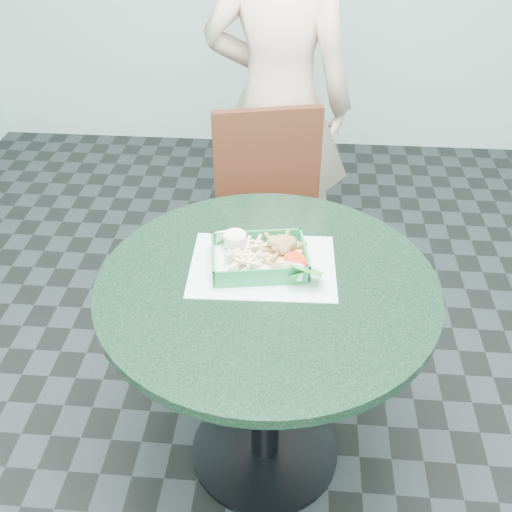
# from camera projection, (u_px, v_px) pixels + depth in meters

# --- Properties ---
(floor) EXTENTS (4.00, 5.00, 0.02)m
(floor) POSITION_uv_depth(u_px,v_px,m) (265.00, 450.00, 2.12)
(floor) COLOR #303335
(floor) RESTS_ON ground
(cafe_table) EXTENTS (0.96, 0.96, 0.75)m
(cafe_table) POSITION_uv_depth(u_px,v_px,m) (266.00, 331.00, 1.77)
(cafe_table) COLOR black
(cafe_table) RESTS_ON floor
(dining_chair) EXTENTS (0.43, 0.43, 0.93)m
(dining_chair) POSITION_uv_depth(u_px,v_px,m) (265.00, 214.00, 2.38)
(dining_chair) COLOR #4F301A
(dining_chair) RESTS_ON floor
(diner_person) EXTENTS (0.76, 0.55, 1.92)m
(diner_person) POSITION_uv_depth(u_px,v_px,m) (279.00, 78.00, 2.41)
(diner_person) COLOR #CBAA94
(diner_person) RESTS_ON floor
(placemat) EXTENTS (0.42, 0.32, 0.00)m
(placemat) POSITION_uv_depth(u_px,v_px,m) (263.00, 271.00, 1.73)
(placemat) COLOR silver
(placemat) RESTS_ON cafe_table
(food_basket) EXTENTS (0.27, 0.20, 0.05)m
(food_basket) POSITION_uv_depth(u_px,v_px,m) (259.00, 266.00, 1.72)
(food_basket) COLOR #19773C
(food_basket) RESTS_ON placemat
(crab_sandwich) EXTENTS (0.12, 0.12, 0.07)m
(crab_sandwich) POSITION_uv_depth(u_px,v_px,m) (282.00, 254.00, 1.71)
(crab_sandwich) COLOR #DDAC5E
(crab_sandwich) RESTS_ON food_basket
(fries_pile) EXTENTS (0.15, 0.16, 0.04)m
(fries_pile) POSITION_uv_depth(u_px,v_px,m) (247.00, 258.00, 1.72)
(fries_pile) COLOR beige
(fries_pile) RESTS_ON food_basket
(sauce_ramekin) EXTENTS (0.07, 0.07, 0.04)m
(sauce_ramekin) POSITION_uv_depth(u_px,v_px,m) (239.00, 242.00, 1.76)
(sauce_ramekin) COLOR white
(sauce_ramekin) RESTS_ON food_basket
(garnish_cup) EXTENTS (0.11, 0.11, 0.04)m
(garnish_cup) POSITION_uv_depth(u_px,v_px,m) (295.00, 276.00, 1.65)
(garnish_cup) COLOR white
(garnish_cup) RESTS_ON food_basket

